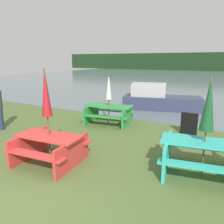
{
  "coord_description": "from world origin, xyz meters",
  "views": [
    {
      "loc": [
        3.18,
        -1.99,
        2.52
      ],
      "look_at": [
        -0.19,
        4.03,
        0.85
      ],
      "focal_mm": 35.0,
      "sensor_mm": 36.0,
      "label": 1
    }
  ],
  "objects_px": {
    "umbrella_crimson": "(46,94)",
    "boat": "(159,100)",
    "picnic_table_teal": "(203,155)",
    "signboard": "(189,124)",
    "umbrella_darkgreen": "(209,105)",
    "picnic_table_red": "(50,146)",
    "picnic_table_green": "(109,112)",
    "umbrella_white": "(109,87)"
  },
  "relations": [
    {
      "from": "umbrella_crimson",
      "to": "boat",
      "type": "bearing_deg",
      "value": 86.21
    },
    {
      "from": "picnic_table_teal",
      "to": "signboard",
      "type": "height_order",
      "value": "picnic_table_teal"
    },
    {
      "from": "picnic_table_teal",
      "to": "umbrella_crimson",
      "type": "bearing_deg",
      "value": -160.15
    },
    {
      "from": "picnic_table_teal",
      "to": "umbrella_darkgreen",
      "type": "xyz_separation_m",
      "value": [
        0.0,
        0.0,
        1.12
      ]
    },
    {
      "from": "picnic_table_red",
      "to": "picnic_table_green",
      "type": "height_order",
      "value": "picnic_table_green"
    },
    {
      "from": "picnic_table_green",
      "to": "boat",
      "type": "bearing_deg",
      "value": 75.23
    },
    {
      "from": "picnic_table_teal",
      "to": "picnic_table_green",
      "type": "distance_m",
      "value": 4.57
    },
    {
      "from": "umbrella_white",
      "to": "umbrella_darkgreen",
      "type": "height_order",
      "value": "umbrella_darkgreen"
    },
    {
      "from": "picnic_table_red",
      "to": "umbrella_crimson",
      "type": "relative_size",
      "value": 0.74
    },
    {
      "from": "boat",
      "to": "signboard",
      "type": "xyz_separation_m",
      "value": [
        2.12,
        -3.36,
        -0.11
      ]
    },
    {
      "from": "umbrella_crimson",
      "to": "umbrella_darkgreen",
      "type": "bearing_deg",
      "value": 19.85
    },
    {
      "from": "picnic_table_red",
      "to": "umbrella_darkgreen",
      "type": "relative_size",
      "value": 0.79
    },
    {
      "from": "signboard",
      "to": "boat",
      "type": "bearing_deg",
      "value": 122.28
    },
    {
      "from": "picnic_table_red",
      "to": "boat",
      "type": "distance_m",
      "value": 7.28
    },
    {
      "from": "picnic_table_teal",
      "to": "umbrella_darkgreen",
      "type": "distance_m",
      "value": 1.12
    },
    {
      "from": "picnic_table_red",
      "to": "umbrella_white",
      "type": "bearing_deg",
      "value": 97.01
    },
    {
      "from": "boat",
      "to": "umbrella_white",
      "type": "bearing_deg",
      "value": -119.92
    },
    {
      "from": "umbrella_darkgreen",
      "to": "umbrella_crimson",
      "type": "distance_m",
      "value": 3.6
    },
    {
      "from": "umbrella_darkgreen",
      "to": "picnic_table_teal",
      "type": "bearing_deg",
      "value": 0.0
    },
    {
      "from": "umbrella_darkgreen",
      "to": "umbrella_crimson",
      "type": "bearing_deg",
      "value": -160.15
    },
    {
      "from": "picnic_table_red",
      "to": "umbrella_crimson",
      "type": "bearing_deg",
      "value": -116.57
    },
    {
      "from": "picnic_table_red",
      "to": "picnic_table_green",
      "type": "distance_m",
      "value": 3.73
    },
    {
      "from": "umbrella_crimson",
      "to": "signboard",
      "type": "distance_m",
      "value": 4.88
    },
    {
      "from": "umbrella_crimson",
      "to": "boat",
      "type": "xyz_separation_m",
      "value": [
        0.48,
        7.26,
        -1.26
      ]
    },
    {
      "from": "umbrella_crimson",
      "to": "boat",
      "type": "height_order",
      "value": "umbrella_crimson"
    },
    {
      "from": "umbrella_darkgreen",
      "to": "picnic_table_red",
      "type": "bearing_deg",
      "value": -160.15
    },
    {
      "from": "picnic_table_red",
      "to": "umbrella_darkgreen",
      "type": "xyz_separation_m",
      "value": [
        3.39,
        1.22,
        1.16
      ]
    },
    {
      "from": "picnic_table_teal",
      "to": "umbrella_white",
      "type": "height_order",
      "value": "umbrella_white"
    },
    {
      "from": "umbrella_white",
      "to": "boat",
      "type": "height_order",
      "value": "umbrella_white"
    },
    {
      "from": "umbrella_darkgreen",
      "to": "signboard",
      "type": "distance_m",
      "value": 3.04
    },
    {
      "from": "picnic_table_teal",
      "to": "signboard",
      "type": "xyz_separation_m",
      "value": [
        -0.78,
        2.68,
        -0.1
      ]
    },
    {
      "from": "signboard",
      "to": "umbrella_darkgreen",
      "type": "bearing_deg",
      "value": -73.72
    },
    {
      "from": "umbrella_crimson",
      "to": "picnic_table_teal",
      "type": "bearing_deg",
      "value": 19.85
    },
    {
      "from": "umbrella_white",
      "to": "boat",
      "type": "relative_size",
      "value": 0.49
    },
    {
      "from": "picnic_table_teal",
      "to": "boat",
      "type": "relative_size",
      "value": 0.49
    },
    {
      "from": "picnic_table_red",
      "to": "signboard",
      "type": "relative_size",
      "value": 2.31
    },
    {
      "from": "picnic_table_teal",
      "to": "umbrella_crimson",
      "type": "distance_m",
      "value": 3.82
    },
    {
      "from": "picnic_table_red",
      "to": "signboard",
      "type": "height_order",
      "value": "signboard"
    },
    {
      "from": "picnic_table_teal",
      "to": "signboard",
      "type": "bearing_deg",
      "value": 106.28
    },
    {
      "from": "umbrella_darkgreen",
      "to": "boat",
      "type": "bearing_deg",
      "value": 115.69
    },
    {
      "from": "picnic_table_teal",
      "to": "umbrella_white",
      "type": "bearing_deg",
      "value": 147.12
    },
    {
      "from": "picnic_table_green",
      "to": "signboard",
      "type": "bearing_deg",
      "value": 3.6
    }
  ]
}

